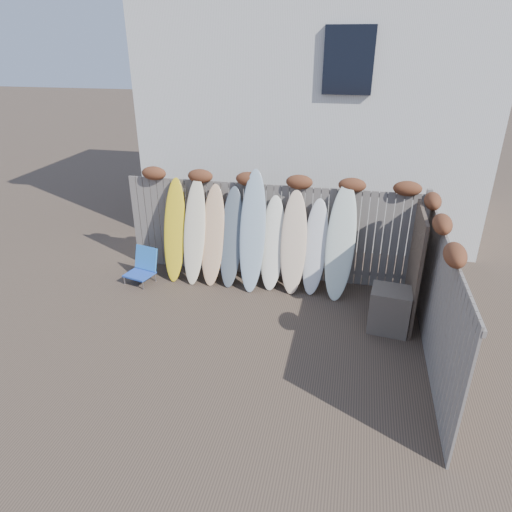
% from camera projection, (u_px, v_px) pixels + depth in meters
% --- Properties ---
extents(ground, '(80.00, 80.00, 0.00)m').
position_uv_depth(ground, '(241.00, 339.00, 7.69)').
color(ground, '#493A2D').
extents(back_fence, '(6.05, 0.28, 2.24)m').
position_uv_depth(back_fence, '(271.00, 224.00, 9.29)').
color(back_fence, slate).
rests_on(back_fence, ground).
extents(right_fence, '(0.28, 4.40, 2.24)m').
position_uv_depth(right_fence, '(437.00, 292.00, 6.85)').
color(right_fence, slate).
rests_on(right_fence, ground).
extents(house, '(8.50, 5.50, 6.33)m').
position_uv_depth(house, '(318.00, 98.00, 11.96)').
color(house, silver).
rests_on(house, ground).
extents(beach_chair, '(0.65, 0.68, 0.71)m').
position_uv_depth(beach_chair, '(143.00, 266.00, 9.45)').
color(beach_chair, '#244BB7').
rests_on(beach_chair, ground).
extents(wooden_crate, '(0.73, 0.63, 0.78)m').
position_uv_depth(wooden_crate, '(390.00, 310.00, 7.81)').
color(wooden_crate, '#433A32').
rests_on(wooden_crate, ground).
extents(lattice_panel, '(0.07, 1.37, 2.05)m').
position_uv_depth(lattice_panel, '(414.00, 268.00, 7.83)').
color(lattice_panel, brown).
rests_on(lattice_panel, ground).
extents(surfboard_0, '(0.49, 0.76, 2.07)m').
position_uv_depth(surfboard_0, '(175.00, 230.00, 9.36)').
color(surfboard_0, yellow).
rests_on(surfboard_0, ground).
extents(surfboard_1, '(0.46, 0.75, 2.10)m').
position_uv_depth(surfboard_1, '(194.00, 232.00, 9.23)').
color(surfboard_1, beige).
rests_on(surfboard_1, ground).
extents(surfboard_2, '(0.49, 0.72, 2.00)m').
position_uv_depth(surfboard_2, '(213.00, 236.00, 9.20)').
color(surfboard_2, '#FAB77B').
rests_on(surfboard_2, ground).
extents(surfboard_3, '(0.48, 0.72, 1.97)m').
position_uv_depth(surfboard_3, '(231.00, 238.00, 9.13)').
color(surfboard_3, slate).
rests_on(surfboard_3, ground).
extents(surfboard_4, '(0.54, 0.84, 2.34)m').
position_uv_depth(surfboard_4, '(253.00, 232.00, 8.94)').
color(surfboard_4, '#93ABBC').
rests_on(surfboard_4, ground).
extents(surfboard_5, '(0.48, 0.66, 1.83)m').
position_uv_depth(surfboard_5, '(272.00, 243.00, 9.04)').
color(surfboard_5, white).
rests_on(surfboard_5, ground).
extents(surfboard_6, '(0.54, 0.73, 1.98)m').
position_uv_depth(surfboard_6, '(294.00, 243.00, 8.90)').
color(surfboard_6, beige).
rests_on(surfboard_6, ground).
extents(surfboard_7, '(0.52, 0.69, 1.83)m').
position_uv_depth(surfboard_7, '(315.00, 247.00, 8.88)').
color(surfboard_7, white).
rests_on(surfboard_7, ground).
extents(surfboard_8, '(0.61, 0.81, 2.17)m').
position_uv_depth(surfboard_8, '(340.00, 243.00, 8.65)').
color(surfboard_8, silver).
rests_on(surfboard_8, ground).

